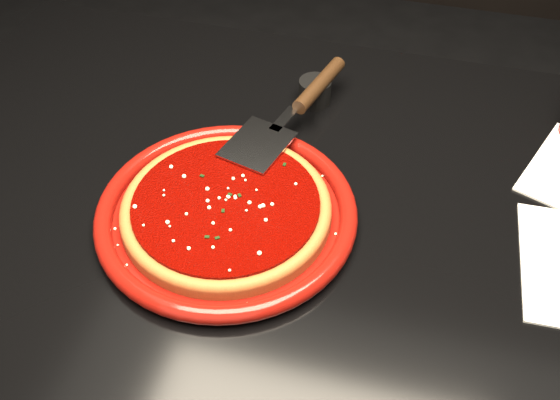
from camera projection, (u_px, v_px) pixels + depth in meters
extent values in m
cube|color=black|center=(303.00, 367.00, 1.05)|extent=(1.20, 0.80, 0.75)
cylinder|color=#6E0C08|center=(227.00, 212.00, 0.77)|extent=(0.37, 0.37, 0.02)
cylinder|color=brown|center=(226.00, 210.00, 0.76)|extent=(0.30, 0.30, 0.01)
torus|color=brown|center=(226.00, 207.00, 0.76)|extent=(0.30, 0.30, 0.02)
cylinder|color=#6E0400|center=(226.00, 204.00, 0.76)|extent=(0.26, 0.26, 0.01)
cylinder|color=black|center=(315.00, 91.00, 0.93)|extent=(0.06, 0.06, 0.04)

